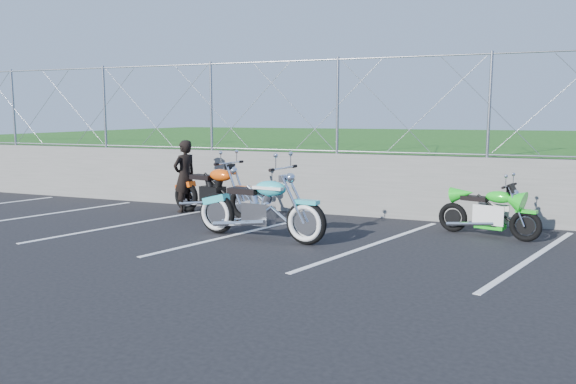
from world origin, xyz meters
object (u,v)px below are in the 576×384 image
at_px(cruiser_turquoise, 261,210).
at_px(person_standing, 185,176).
at_px(naked_orange, 215,193).
at_px(sportbike_green, 490,214).

bearing_deg(cruiser_turquoise, person_standing, 153.10).
bearing_deg(person_standing, naked_orange, 96.14).
relative_size(sportbike_green, person_standing, 1.12).
height_order(sportbike_green, person_standing, person_standing).
height_order(cruiser_turquoise, sportbike_green, cruiser_turquoise).
bearing_deg(naked_orange, sportbike_green, 14.32).
distance_m(naked_orange, sportbike_green, 5.45).
xyz_separation_m(naked_orange, person_standing, (-0.84, 0.21, 0.29)).
bearing_deg(person_standing, cruiser_turquoise, 74.71).
distance_m(cruiser_turquoise, sportbike_green, 3.97).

